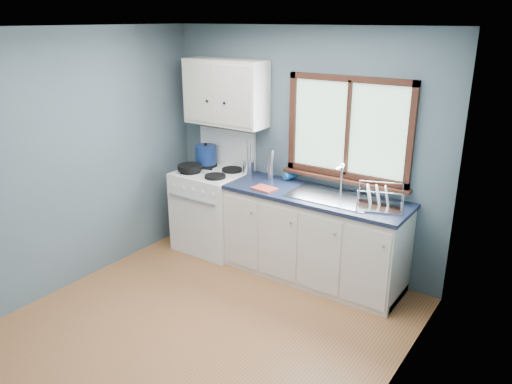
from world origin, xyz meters
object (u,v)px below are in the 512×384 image
Objects in this scene: base_cabinets at (313,241)px; sink at (331,203)px; gas_range at (213,208)px; thermos at (271,165)px; stockpot at (206,154)px; utensil_crock at (249,168)px; skillet at (190,167)px; dish_rack at (379,202)px.

sink is (0.18, -0.00, 0.45)m from base_cabinets.
thermos is at bearing 13.66° from gas_range.
gas_range is 1.31m from base_cabinets.
utensil_crock reaches higher than stockpot.
gas_range is at bearing -179.18° from base_cabinets.
utensil_crock is (0.39, 0.17, 0.51)m from gas_range.
gas_range is 3.14× the size of skillet.
sink is at bearing -7.91° from utensil_crock.
utensil_crock is at bearing 172.09° from sink.
stockpot is at bearing 157.08° from dish_rack.
base_cabinets is 5.64× the size of thermos.
thermos is (0.87, 0.03, 0.01)m from stockpot.
base_cabinets is 2.20× the size of sink.
thermos reaches higher than sink.
skillet is (-0.18, -0.16, 0.49)m from gas_range.
gas_range is at bearing -34.87° from stockpot.
thermos is (0.29, -0.00, 0.08)m from utensil_crock.
utensil_crock is (-1.09, 0.15, 0.14)m from sink.
utensil_crock reaches higher than dish_rack.
thermos is (-0.62, 0.15, 0.67)m from base_cabinets.
skillet is 0.66m from utensil_crock.
base_cabinets is 0.87m from dish_rack.
thermos is at bearing 3.44° from skillet.
thermos is (0.68, 0.17, 0.59)m from gas_range.
gas_range is 0.55m from skillet.
skillet is 0.93m from thermos.
sink is 3.14× the size of stockpot.
skillet is 2.15m from dish_rack.
dish_rack is at bearing -3.17° from stockpot.
stockpot reaches higher than skillet.
skillet is at bearing -88.71° from stockpot.
base_cabinets is at bearing 179.87° from sink.
dish_rack is (2.14, 0.17, -0.01)m from skillet.
sink is 1.94× the size of skillet.
dish_rack is (2.15, -0.12, -0.09)m from stockpot.
dish_rack reaches higher than skillet.
skillet is at bearing -139.30° from gas_range.
sink reaches higher than stockpot.
sink is 1.69m from stockpot.
stockpot is 0.58m from utensil_crock.
skillet is at bearing -150.26° from utensil_crock.
gas_range reaches higher than skillet.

